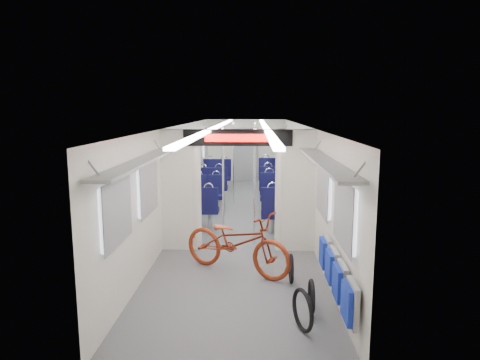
{
  "coord_description": "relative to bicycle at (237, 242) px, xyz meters",
  "views": [
    {
      "loc": [
        0.3,
        -9.92,
        2.66
      ],
      "look_at": [
        0.01,
        -1.3,
        1.23
      ],
      "focal_mm": 32.0,
      "sensor_mm": 36.0,
      "label": 1
    }
  ],
  "objects": [
    {
      "name": "carriage",
      "position": [
        -0.02,
        2.93,
        0.98
      ],
      "size": [
        12.0,
        12.02,
        2.31
      ],
      "color": "#515456",
      "rests_on": "ground"
    },
    {
      "name": "bicycle",
      "position": [
        0.0,
        0.0,
        0.0
      ],
      "size": [
        2.05,
        1.56,
        1.04
      ],
      "primitive_type": "imported",
      "rotation": [
        0.0,
        0.0,
        1.06
      ],
      "color": "maroon",
      "rests_on": "ground"
    },
    {
      "name": "flip_bench",
      "position": [
        1.33,
        -1.5,
        0.06
      ],
      "size": [
        0.12,
        2.07,
        0.47
      ],
      "color": "gray",
      "rests_on": "carriage"
    },
    {
      "name": "bike_hoop_a",
      "position": [
        0.87,
        -1.88,
        -0.27
      ],
      "size": [
        0.22,
        0.52,
        0.54
      ],
      "primitive_type": "torus",
      "rotation": [
        1.57,
        0.0,
        1.9
      ],
      "color": "black",
      "rests_on": "ground"
    },
    {
      "name": "bike_hoop_b",
      "position": [
        1.04,
        -1.41,
        -0.31
      ],
      "size": [
        0.06,
        0.46,
        0.46
      ],
      "primitive_type": "torus",
      "rotation": [
        1.57,
        0.0,
        1.56
      ],
      "color": "black",
      "rests_on": "ground"
    },
    {
      "name": "bike_hoop_c",
      "position": [
        0.86,
        -0.42,
        -0.31
      ],
      "size": [
        0.05,
        0.47,
        0.47
      ],
      "primitive_type": "torus",
      "rotation": [
        1.57,
        0.0,
        1.57
      ],
      "color": "black",
      "rests_on": "ground"
    },
    {
      "name": "seat_bay_near_left",
      "position": [
        -0.96,
        3.46,
        0.01
      ],
      "size": [
        0.88,
        1.95,
        1.06
      ],
      "color": "black",
      "rests_on": "ground"
    },
    {
      "name": "seat_bay_near_right",
      "position": [
        0.91,
        3.22,
        0.05
      ],
      "size": [
        0.95,
        2.26,
        1.16
      ],
      "color": "black",
      "rests_on": "ground"
    },
    {
      "name": "seat_bay_far_left",
      "position": [
        -0.96,
        6.38,
        0.04
      ],
      "size": [
        0.94,
        2.2,
        1.14
      ],
      "color": "black",
      "rests_on": "ground"
    },
    {
      "name": "seat_bay_far_right",
      "position": [
        0.91,
        6.46,
        0.06
      ],
      "size": [
        0.96,
        2.32,
        1.18
      ],
      "color": "black",
      "rests_on": "ground"
    },
    {
      "name": "stanchion_near_left",
      "position": [
        -0.36,
        1.94,
        0.63
      ],
      "size": [
        0.04,
        0.04,
        2.3
      ],
      "primitive_type": "cylinder",
      "color": "silver",
      "rests_on": "ground"
    },
    {
      "name": "stanchion_near_right",
      "position": [
        0.29,
        1.54,
        0.63
      ],
      "size": [
        0.04,
        0.04,
        2.3
      ],
      "primitive_type": "cylinder",
      "color": "silver",
      "rests_on": "ground"
    },
    {
      "name": "stanchion_far_left",
      "position": [
        -0.3,
        5.26,
        0.63
      ],
      "size": [
        0.04,
        0.04,
        2.3
      ],
      "primitive_type": "cylinder",
      "color": "silver",
      "rests_on": "ground"
    },
    {
      "name": "stanchion_far_right",
      "position": [
        0.29,
        5.23,
        0.63
      ],
      "size": [
        0.04,
        0.04,
        2.3
      ],
      "primitive_type": "cylinder",
      "color": "silver",
      "rests_on": "ground"
    }
  ]
}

